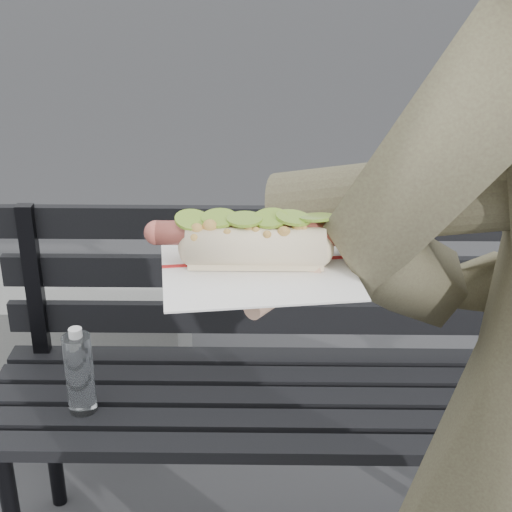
{
  "coord_description": "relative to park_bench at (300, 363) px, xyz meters",
  "views": [
    {
      "loc": [
        -0.08,
        -0.66,
        1.53
      ],
      "look_at": [
        -0.09,
        0.06,
        1.21
      ],
      "focal_mm": 55.0,
      "sensor_mm": 36.0,
      "label": 1
    }
  ],
  "objects": [
    {
      "name": "concrete_block",
      "position": [
        -0.95,
        0.66,
        -0.32
      ],
      "size": [
        1.2,
        0.4,
        0.4
      ],
      "primitive_type": "cube",
      "color": "slate",
      "rests_on": "ground"
    },
    {
      "name": "held_hotdog",
      "position": [
        0.1,
        -0.83,
        0.72
      ],
      "size": [
        0.63,
        0.3,
        0.2
      ],
      "color": "#4C4333"
    },
    {
      "name": "park_bench",
      "position": [
        0.0,
        0.0,
        0.0
      ],
      "size": [
        1.5,
        0.44,
        0.88
      ],
      "color": "black",
      "rests_on": "ground"
    }
  ]
}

